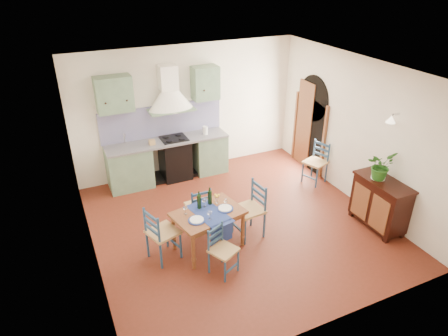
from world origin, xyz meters
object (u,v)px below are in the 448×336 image
(dining_table, at_px, (208,216))
(sideboard, at_px, (380,202))
(potted_plant, at_px, (381,166))
(chair_near, at_px, (222,250))

(dining_table, height_order, sideboard, dining_table)
(dining_table, distance_m, sideboard, 3.07)
(dining_table, bearing_deg, potted_plant, -11.21)
(potted_plant, bearing_deg, dining_table, 168.79)
(dining_table, bearing_deg, sideboard, -13.20)
(chair_near, height_order, sideboard, sideboard)
(chair_near, bearing_deg, potted_plant, 0.81)
(potted_plant, bearing_deg, chair_near, -179.19)
(sideboard, height_order, potted_plant, potted_plant)
(chair_near, xyz_separation_m, potted_plant, (2.99, 0.04, 0.77))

